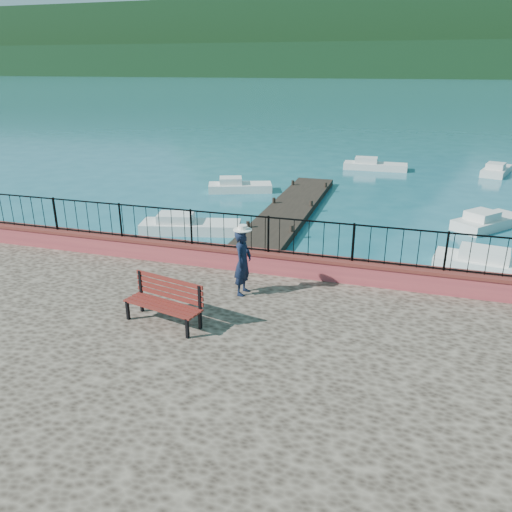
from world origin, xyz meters
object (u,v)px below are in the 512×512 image
Objects in this scene: boat_3 at (240,184)px; boat_5 at (497,168)px; boat_1 at (505,263)px; boat_4 at (375,163)px; boat_2 at (489,218)px; boat_0 at (191,223)px; park_bench at (164,311)px; person at (243,262)px.

boat_3 is 1.00× the size of boat_5.
boat_1 is 17.58m from boat_5.
boat_3 is 10.62m from boat_4.
boat_2 is 12.46m from boat_3.
boat_1 is at bearing -19.06° from boat_0.
boat_2 is (11.75, 4.27, 0.00)m from boat_0.
boat_3 is 0.84× the size of boat_4.
park_bench reaches higher than boat_5.
boat_0 and boat_2 have the same top height.
person reaches higher than park_bench.
boat_3 is at bearing 116.28° from boat_2.
person is 0.40× the size of boat_0.
park_bench is 10.05m from boat_0.
boat_0 is 1.19× the size of boat_5.
park_bench is at bearing -82.59° from boat_0.
person reaches higher than boat_1.
person reaches higher than boat_5.
boat_2 is at bearing -26.78° from person.
person reaches higher than boat_4.
park_bench is 11.55m from boat_1.
boat_0 and boat_5 have the same top height.
boat_0 is 0.92× the size of boat_1.
boat_5 is at bearing 93.33° from boat_1.
person is 0.48× the size of boat_3.
boat_2 is at bearing -171.45° from boat_5.
boat_0 is at bearing -107.37° from boat_3.
boat_1 is 1.29× the size of boat_5.
person is 0.48× the size of boat_5.
boat_4 is 7.44m from boat_5.
boat_1 is 1.08× the size of boat_4.
person is 0.37× the size of boat_1.
park_bench is 17.13m from boat_3.
boat_4 is (1.49, 23.07, -1.61)m from person.
boat_2 is 12.68m from boat_4.
boat_4 is (-5.41, 16.78, 0.00)m from boat_1.
boat_0 is 1.19× the size of boat_3.
park_bench is at bearing -170.55° from boat_2.
person is at bearing -95.16° from boat_4.
boat_1 and boat_3 have the same top height.
boat_3 is 16.63m from boat_5.
boat_1 is (6.89, 6.29, -1.61)m from person.
boat_0 is at bearing 123.91° from park_bench.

